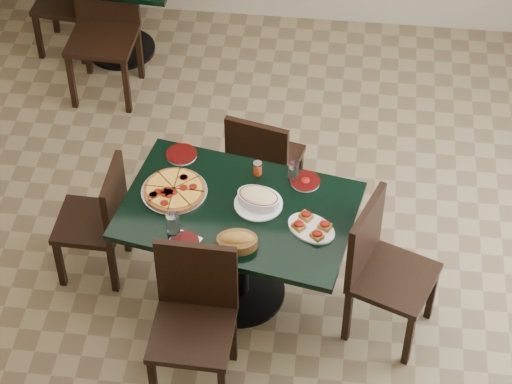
# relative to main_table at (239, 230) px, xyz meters

# --- Properties ---
(floor) EXTENTS (5.50, 5.50, 0.00)m
(floor) POSITION_rel_main_table_xyz_m (0.11, 0.19, -0.57)
(floor) COLOR olive
(floor) RESTS_ON ground
(main_table) EXTENTS (1.43, 1.06, 0.75)m
(main_table) POSITION_rel_main_table_xyz_m (0.00, 0.00, 0.00)
(main_table) COLOR black
(main_table) RESTS_ON floor
(chair_far) EXTENTS (0.49, 0.49, 0.87)m
(chair_far) POSITION_rel_main_table_xyz_m (0.06, 0.69, -0.08)
(chair_far) COLOR black
(chair_far) RESTS_ON floor
(chair_near) EXTENTS (0.45, 0.45, 0.95)m
(chair_near) POSITION_rel_main_table_xyz_m (-0.17, -0.59, -0.04)
(chair_near) COLOR black
(chair_near) RESTS_ON floor
(chair_right) EXTENTS (0.56, 0.56, 0.94)m
(chair_right) POSITION_rel_main_table_xyz_m (0.83, -0.13, -0.04)
(chair_right) COLOR black
(chair_right) RESTS_ON floor
(chair_left) EXTENTS (0.40, 0.40, 0.84)m
(chair_left) POSITION_rel_main_table_xyz_m (-0.85, 0.11, -0.10)
(chair_left) COLOR black
(chair_left) RESTS_ON floor
(back_chair_near) EXTENTS (0.49, 0.49, 1.01)m
(back_chair_near) POSITION_rel_main_table_xyz_m (-1.22, 1.92, 0.00)
(back_chair_near) COLOR black
(back_chair_near) RESTS_ON floor
(pepperoni_pizza) EXTENTS (0.38, 0.38, 0.04)m
(pepperoni_pizza) POSITION_rel_main_table_xyz_m (-0.38, 0.09, 0.20)
(pepperoni_pizza) COLOR silver
(pepperoni_pizza) RESTS_ON main_table
(lasagna_casserole) EXTENTS (0.29, 0.28, 0.09)m
(lasagna_casserole) POSITION_rel_main_table_xyz_m (0.11, 0.04, 0.23)
(lasagna_casserole) COLOR white
(lasagna_casserole) RESTS_ON main_table
(bread_basket) EXTENTS (0.24, 0.18, 0.10)m
(bread_basket) POSITION_rel_main_table_xyz_m (0.03, -0.28, 0.22)
(bread_basket) COLOR brown
(bread_basket) RESTS_ON main_table
(bruschetta_platter) EXTENTS (0.35, 0.32, 0.05)m
(bruschetta_platter) POSITION_rel_main_table_xyz_m (0.42, -0.11, 0.21)
(bruschetta_platter) COLOR white
(bruschetta_platter) RESTS_ON main_table
(side_plate_near) EXTENTS (0.16, 0.16, 0.02)m
(side_plate_near) POSITION_rel_main_table_xyz_m (-0.26, -0.30, 0.19)
(side_plate_near) COLOR white
(side_plate_near) RESTS_ON main_table
(side_plate_far_r) EXTENTS (0.17, 0.17, 0.03)m
(side_plate_far_r) POSITION_rel_main_table_xyz_m (0.36, 0.25, 0.19)
(side_plate_far_r) COLOR white
(side_plate_far_r) RESTS_ON main_table
(side_plate_far_l) EXTENTS (0.19, 0.19, 0.02)m
(side_plate_far_l) POSITION_rel_main_table_xyz_m (-0.39, 0.40, 0.19)
(side_plate_far_l) COLOR white
(side_plate_far_l) RESTS_ON main_table
(napkin_setting) EXTENTS (0.21, 0.21, 0.01)m
(napkin_setting) POSITION_rel_main_table_xyz_m (-0.27, -0.29, 0.18)
(napkin_setting) COLOR white
(napkin_setting) RESTS_ON main_table
(water_glass_a) EXTENTS (0.06, 0.06, 0.14)m
(water_glass_a) POSITION_rel_main_table_xyz_m (0.29, 0.27, 0.25)
(water_glass_a) COLOR silver
(water_glass_a) RESTS_ON main_table
(water_glass_b) EXTENTS (0.07, 0.07, 0.16)m
(water_glass_b) POSITION_rel_main_table_xyz_m (-0.32, -0.25, 0.26)
(water_glass_b) COLOR silver
(water_glass_b) RESTS_ON main_table
(pepper_shaker) EXTENTS (0.05, 0.05, 0.09)m
(pepper_shaker) POSITION_rel_main_table_xyz_m (0.08, 0.29, 0.23)
(pepper_shaker) COLOR #B93013
(pepper_shaker) RESTS_ON main_table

